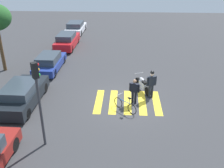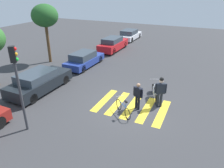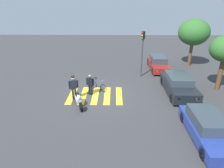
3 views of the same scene
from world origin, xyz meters
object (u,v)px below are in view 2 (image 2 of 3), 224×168
object	(u,v)px
car_blue_hatchback	(84,59)
traffic_light_pole	(17,77)
officer_on_foot	(161,90)
leaning_bicycle	(123,108)
car_red_convertible	(113,44)
police_motorcycle	(156,92)
car_black_suv	(39,81)
officer_by_motorcycle	(138,95)
car_white_van	(130,35)

from	to	relation	value
car_blue_hatchback	traffic_light_pole	bearing A→B (deg)	-166.05
officer_on_foot	car_blue_hatchback	xyz separation A→B (m)	(4.21, 7.69, -0.48)
officer_on_foot	car_blue_hatchback	distance (m)	8.77
leaning_bicycle	traffic_light_pole	xyz separation A→B (m)	(-3.24, 3.80, 2.46)
car_red_convertible	traffic_light_pole	world-z (taller)	traffic_light_pole
traffic_light_pole	police_motorcycle	bearing A→B (deg)	-40.38
officer_on_foot	car_black_suv	distance (m)	7.96
police_motorcycle	officer_by_motorcycle	distance (m)	1.89
car_white_van	police_motorcycle	bearing A→B (deg)	-153.99
car_blue_hatchback	traffic_light_pole	size ratio (longest dim) A/B	1.03
leaning_bicycle	car_black_suv	distance (m)	6.24
car_red_convertible	leaning_bicycle	bearing A→B (deg)	-153.17
leaning_bicycle	officer_by_motorcycle	bearing A→B (deg)	-31.48
car_black_suv	car_red_convertible	size ratio (longest dim) A/B	1.03
car_black_suv	car_blue_hatchback	distance (m)	5.46
officer_on_foot	traffic_light_pole	world-z (taller)	traffic_light_pole
car_red_convertible	car_white_van	size ratio (longest dim) A/B	1.02
officer_on_foot	car_black_suv	bearing A→B (deg)	99.08
officer_on_foot	officer_by_motorcycle	bearing A→B (deg)	125.96
car_black_suv	car_red_convertible	world-z (taller)	car_red_convertible
officer_by_motorcycle	car_white_van	xyz separation A→B (m)	(16.52, 6.60, -0.29)
officer_by_motorcycle	car_blue_hatchback	bearing A→B (deg)	52.89
car_white_van	traffic_light_pole	xyz separation A→B (m)	(-20.64, -2.26, 2.20)
car_black_suv	officer_by_motorcycle	bearing A→B (deg)	-86.06
leaning_bicycle	police_motorcycle	bearing A→B (deg)	-24.09
car_blue_hatchback	officer_on_foot	bearing A→B (deg)	-118.68
traffic_light_pole	car_black_suv	bearing A→B (deg)	33.58
officer_by_motorcycle	traffic_light_pole	bearing A→B (deg)	133.49
officer_on_foot	car_blue_hatchback	world-z (taller)	officer_on_foot
car_red_convertible	car_blue_hatchback	bearing A→B (deg)	178.24
officer_on_foot	car_black_suv	xyz separation A→B (m)	(-1.25, 7.85, -0.43)
car_red_convertible	car_white_van	world-z (taller)	car_red_convertible
car_black_suv	car_white_van	distance (m)	16.99
leaning_bicycle	car_white_van	distance (m)	18.43
car_black_suv	car_blue_hatchback	xyz separation A→B (m)	(5.46, -0.16, -0.05)
car_black_suv	car_white_van	world-z (taller)	car_black_suv
car_blue_hatchback	car_red_convertible	xyz separation A→B (m)	(5.77, -0.18, 0.08)
police_motorcycle	officer_on_foot	distance (m)	1.23
car_blue_hatchback	car_white_van	xyz separation A→B (m)	(11.53, -0.00, 0.01)
officer_by_motorcycle	car_red_convertible	distance (m)	12.53
police_motorcycle	car_white_van	size ratio (longest dim) A/B	0.46
officer_on_foot	officer_by_motorcycle	world-z (taller)	officer_on_foot
officer_by_motorcycle	car_red_convertible	size ratio (longest dim) A/B	0.35
officer_by_motorcycle	officer_on_foot	bearing A→B (deg)	-54.04
car_blue_hatchback	car_white_van	world-z (taller)	same
car_black_suv	car_white_van	bearing A→B (deg)	-0.55
traffic_light_pole	car_white_van	bearing A→B (deg)	6.25
leaning_bicycle	car_white_van	bearing A→B (deg)	19.20
officer_on_foot	car_white_van	world-z (taller)	officer_on_foot
officer_by_motorcycle	car_blue_hatchback	world-z (taller)	officer_by_motorcycle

